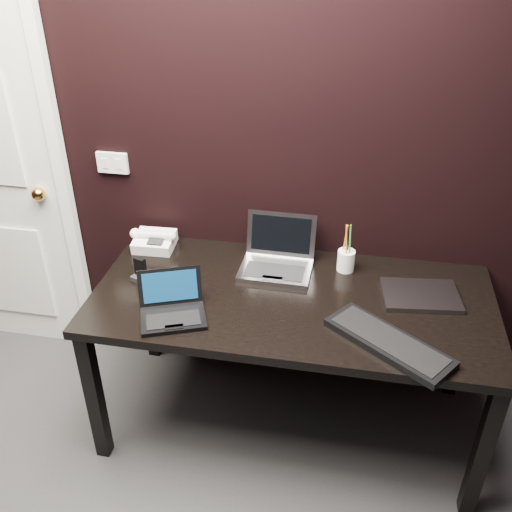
% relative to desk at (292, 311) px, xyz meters
% --- Properties ---
extents(wall_back, '(4.00, 0.00, 4.00)m').
position_rel_desk_xyz_m(wall_back, '(-0.30, 0.40, 0.64)').
color(wall_back, black).
rests_on(wall_back, ground).
extents(wall_switch, '(0.15, 0.02, 0.10)m').
position_rel_desk_xyz_m(wall_switch, '(-0.92, 0.39, 0.46)').
color(wall_switch, silver).
rests_on(wall_switch, wall_back).
extents(desk, '(1.70, 0.80, 0.74)m').
position_rel_desk_xyz_m(desk, '(0.00, 0.00, 0.00)').
color(desk, black).
rests_on(desk, ground).
extents(netbook, '(0.32, 0.31, 0.16)m').
position_rel_desk_xyz_m(netbook, '(-0.46, -0.22, 0.11)').
color(netbook, black).
rests_on(netbook, desk).
extents(silver_laptop, '(0.32, 0.29, 0.22)m').
position_rel_desk_xyz_m(silver_laptop, '(-0.10, 0.21, 0.12)').
color(silver_laptop, '#9FA0A5').
rests_on(silver_laptop, desk).
extents(ext_keyboard, '(0.50, 0.43, 0.03)m').
position_rel_desk_xyz_m(ext_keyboard, '(0.40, -0.25, 0.09)').
color(ext_keyboard, black).
rests_on(ext_keyboard, desk).
extents(closed_laptop, '(0.34, 0.26, 0.02)m').
position_rel_desk_xyz_m(closed_laptop, '(0.53, 0.09, 0.09)').
color(closed_laptop, gray).
rests_on(closed_laptop, desk).
extents(desk_phone, '(0.23, 0.18, 0.11)m').
position_rel_desk_xyz_m(desk_phone, '(-0.71, 0.28, 0.12)').
color(desk_phone, white).
rests_on(desk_phone, desk).
extents(mobile_phone, '(0.07, 0.07, 0.11)m').
position_rel_desk_xyz_m(mobile_phone, '(-0.68, 0.01, 0.12)').
color(mobile_phone, black).
rests_on(mobile_phone, desk).
extents(pen_cup, '(0.08, 0.08, 0.23)m').
position_rel_desk_xyz_m(pen_cup, '(0.21, 0.25, 0.13)').
color(pen_cup, white).
rests_on(pen_cup, desk).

